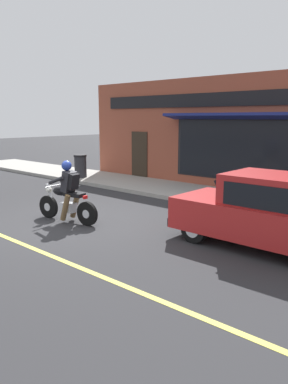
{
  "coord_description": "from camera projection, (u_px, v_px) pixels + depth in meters",
  "views": [
    {
      "loc": [
        -5.83,
        -7.81,
        2.69
      ],
      "look_at": [
        0.72,
        -1.99,
        0.95
      ],
      "focal_mm": 35.0,
      "sensor_mm": 36.0,
      "label": 1
    }
  ],
  "objects": [
    {
      "name": "motorcycle_with_rider",
      "position": [
        67.0,
        196.0,
        9.75
      ],
      "size": [
        0.65,
        2.01,
        1.62
      ],
      "color": "black",
      "rests_on": "ground"
    },
    {
      "name": "traffic_cone",
      "position": [
        235.0,
        187.0,
        12.45
      ],
      "size": [
        0.36,
        0.36,
        0.6
      ],
      "color": "black",
      "rests_on": "sidewalk_curb"
    },
    {
      "name": "storefront_building",
      "position": [
        207.0,
        133.0,
        14.32
      ],
      "size": [
        1.25,
        11.71,
        4.2
      ],
      "color": "brown",
      "rests_on": "ground"
    },
    {
      "name": "ground_plane",
      "position": [
        70.0,
        221.0,
        9.89
      ],
      "size": [
        80.0,
        80.0,
        0.0
      ],
      "primitive_type": "plane",
      "color": "#2B2B2D"
    },
    {
      "name": "trash_bin",
      "position": [
        80.0,
        166.0,
        16.31
      ],
      "size": [
        0.56,
        0.56,
        0.98
      ],
      "color": "#2D2D33",
      "rests_on": "sidewalk_curb"
    },
    {
      "name": "car_hatchback",
      "position": [
        265.0,
        212.0,
        7.77
      ],
      "size": [
        1.65,
        3.79,
        1.57
      ],
      "color": "black",
      "rests_on": "ground"
    },
    {
      "name": "sidewalk_curb",
      "position": [
        124.0,
        182.0,
        15.55
      ],
      "size": [
        2.6,
        22.0,
        0.14
      ],
      "primitive_type": "cube",
      "color": "#9E9B93",
      "rests_on": "ground"
    }
  ]
}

